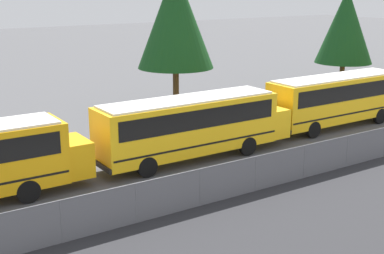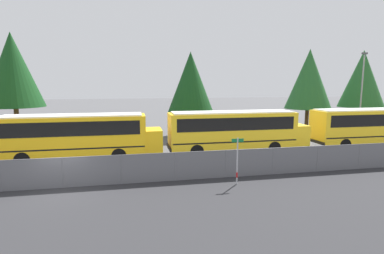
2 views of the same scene
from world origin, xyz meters
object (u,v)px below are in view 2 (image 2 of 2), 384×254
at_px(school_bus_3, 78,134).
at_px(tree_1, 309,79).
at_px(tree_0, 13,70).
at_px(tree_3, 362,79).
at_px(school_bus_5, 371,124).
at_px(light_pole, 362,90).
at_px(tree_2, 191,83).
at_px(school_bus_4, 235,128).
at_px(street_sign, 237,160).

distance_m(school_bus_3, tree_1, 26.72).
bearing_deg(school_bus_3, tree_1, 21.51).
relative_size(tree_0, tree_3, 1.08).
relative_size(school_bus_5, tree_3, 1.20).
height_order(light_pole, tree_0, tree_0).
relative_size(tree_0, tree_2, 1.17).
xyz_separation_m(school_bus_4, tree_1, (12.43, 9.49, 4.12)).
height_order(school_bus_4, tree_1, tree_1).
bearing_deg(school_bus_4, school_bus_3, -179.09).
bearing_deg(tree_1, tree_3, 0.07).
distance_m(school_bus_5, tree_0, 33.56).
relative_size(street_sign, tree_1, 0.28).
relative_size(school_bus_3, tree_3, 1.20).
distance_m(school_bus_4, street_sign, 7.89).
bearing_deg(tree_3, school_bus_5, -125.97).
relative_size(school_bus_4, tree_1, 1.20).
xyz_separation_m(school_bus_4, street_sign, (-2.50, -7.46, -0.61)).
height_order(school_bus_3, tree_3, tree_3).
relative_size(school_bus_5, tree_2, 1.30).
distance_m(street_sign, light_pole, 24.40).
bearing_deg(light_pole, tree_1, 148.11).
bearing_deg(tree_2, street_sign, -91.61).
bearing_deg(tree_0, street_sign, -44.27).
xyz_separation_m(school_bus_3, tree_2, (10.08, 8.56, 3.66)).
distance_m(street_sign, tree_3, 28.33).
relative_size(school_bus_3, tree_1, 1.20).
xyz_separation_m(school_bus_4, tree_3, (19.69, 9.50, 4.18)).
bearing_deg(tree_1, school_bus_4, -142.64).
height_order(school_bus_5, tree_0, tree_0).
bearing_deg(tree_3, tree_0, -179.04).
distance_m(school_bus_4, light_pole, 18.61).
bearing_deg(school_bus_4, street_sign, -108.52).
relative_size(school_bus_4, tree_2, 1.30).
bearing_deg(tree_2, tree_0, 178.41).
distance_m(street_sign, tree_1, 23.07).
xyz_separation_m(school_bus_3, tree_0, (-7.10, 9.04, 4.89)).
xyz_separation_m(school_bus_5, tree_0, (-31.98, 8.91, 4.89)).
bearing_deg(school_bus_3, tree_2, 40.35).
bearing_deg(school_bus_3, tree_0, 128.16).
bearing_deg(light_pole, street_sign, -144.61).
bearing_deg(light_pole, school_bus_4, -159.22).
height_order(tree_0, tree_1, tree_0).
bearing_deg(tree_2, light_pole, -5.48).
bearing_deg(tree_3, street_sign, -142.61).
distance_m(school_bus_4, school_bus_5, 12.75).
bearing_deg(school_bus_3, school_bus_4, 0.91).
height_order(tree_2, tree_3, tree_3).
xyz_separation_m(street_sign, tree_3, (22.19, 16.96, 4.78)).
xyz_separation_m(light_pole, tree_1, (-4.77, 2.96, 1.24)).
bearing_deg(light_pole, tree_2, 174.52).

